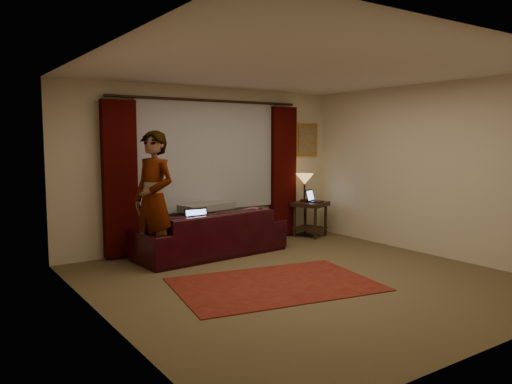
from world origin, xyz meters
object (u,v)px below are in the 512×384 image
sofa (210,224)px  laptop_sofa (200,219)px  laptop_table (316,196)px  end_table (310,219)px  person (154,200)px  tiffany_lamp (305,188)px

sofa → laptop_sofa: 0.34m
sofa → laptop_table: 2.31m
end_table → sofa: bearing=-173.2°
sofa → laptop_table: bearing=-179.7°
end_table → laptop_table: 0.44m
sofa → person: (-1.00, -0.23, 0.47)m
end_table → person: 3.31m
sofa → tiffany_lamp: (2.16, 0.36, 0.41)m
tiffany_lamp → person: person is taller
laptop_sofa → person: bearing=-169.7°
laptop_sofa → end_table: bearing=14.6°
tiffany_lamp → sofa: bearing=-170.6°
laptop_table → person: (-3.29, -0.43, 0.20)m
tiffany_lamp → laptop_table: tiffany_lamp is taller
laptop_sofa → person: person is taller
sofa → laptop_sofa: sofa is taller
sofa → person: bearing=8.3°
laptop_sofa → laptop_table: laptop_table is taller
sofa → laptop_table: size_ratio=6.98×
end_table → laptop_table: (0.07, -0.06, 0.43)m
laptop_sofa → sofa: bearing=36.1°
end_table → tiffany_lamp: (-0.06, 0.09, 0.57)m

